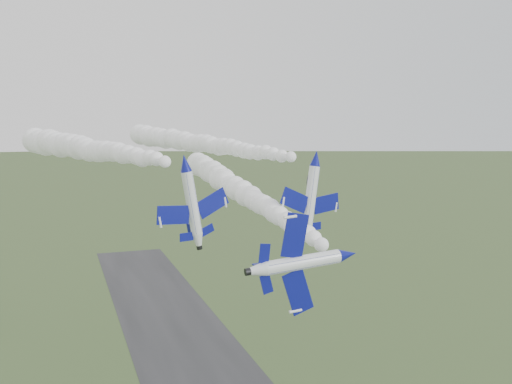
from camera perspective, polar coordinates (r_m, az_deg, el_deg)
jet_lead at (r=65.28m, az=9.18°, el=-6.21°), size 3.47×13.49×11.12m
smoke_trail_jet_lead at (r=100.92m, az=-1.64°, el=0.15°), size 7.72×72.52×5.03m
jet_pair_left at (r=79.20m, az=-7.08°, el=2.91°), size 11.52×13.58×3.78m
smoke_trail_jet_pair_left at (r=113.54m, az=-16.80°, el=4.22°), size 26.07×68.07×5.82m
jet_pair_right at (r=87.24m, az=6.05°, el=3.38°), size 11.68×13.74×3.72m
smoke_trail_jet_pair_right at (r=117.88m, az=-5.81°, el=4.91°), size 23.97×65.38×4.91m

